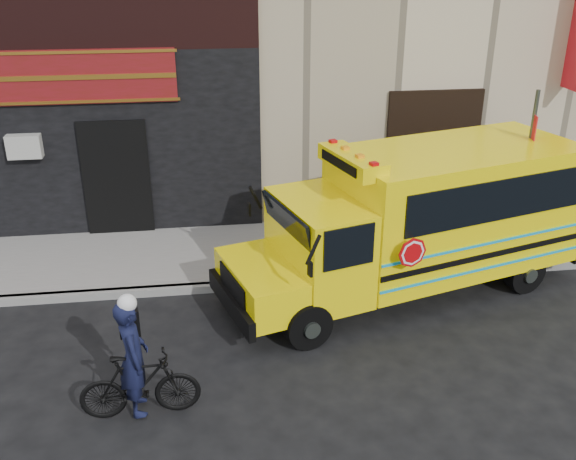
# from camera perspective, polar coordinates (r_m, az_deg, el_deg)

# --- Properties ---
(ground) EXTENTS (120.00, 120.00, 0.00)m
(ground) POSITION_cam_1_polar(r_m,az_deg,el_deg) (10.43, 0.63, -11.93)
(ground) COLOR black
(ground) RESTS_ON ground
(curb) EXTENTS (40.00, 0.20, 0.15)m
(curb) POSITION_cam_1_polar(r_m,az_deg,el_deg) (12.58, -1.07, -4.74)
(curb) COLOR gray
(curb) RESTS_ON ground
(sidewalk) EXTENTS (40.00, 3.00, 0.15)m
(sidewalk) POSITION_cam_1_polar(r_m,az_deg,el_deg) (13.90, -1.79, -1.79)
(sidewalk) COLOR slate
(sidewalk) RESTS_ON ground
(school_bus) EXTENTS (7.22, 3.99, 2.92)m
(school_bus) POSITION_cam_1_polar(r_m,az_deg,el_deg) (12.20, 11.96, 1.24)
(school_bus) COLOR black
(school_bus) RESTS_ON ground
(sign_pole) EXTENTS (0.11, 0.32, 3.66)m
(sign_pole) POSITION_cam_1_polar(r_m,az_deg,el_deg) (13.43, 20.34, 4.59)
(sign_pole) COLOR #3E4640
(sign_pole) RESTS_ON ground
(bicycle) EXTENTS (1.69, 0.52, 1.01)m
(bicycle) POSITION_cam_1_polar(r_m,az_deg,el_deg) (9.43, -13.04, -13.31)
(bicycle) COLOR black
(bicycle) RESTS_ON ground
(cyclist) EXTENTS (0.52, 0.70, 1.76)m
(cyclist) POSITION_cam_1_polar(r_m,az_deg,el_deg) (9.28, -13.55, -11.20)
(cyclist) COLOR black
(cyclist) RESTS_ON ground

